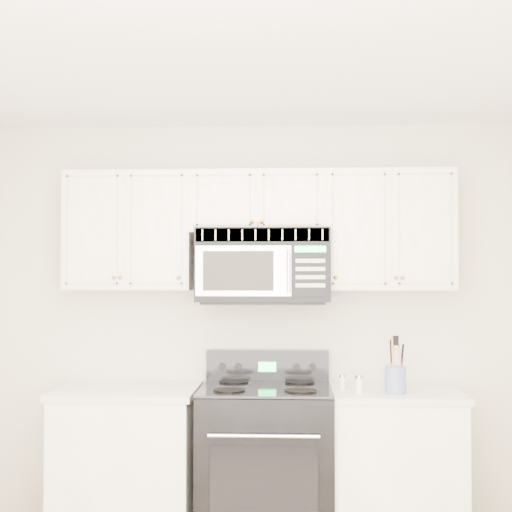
{
  "coord_description": "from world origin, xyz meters",
  "views": [
    {
      "loc": [
        0.2,
        -2.93,
        1.61
      ],
      "look_at": [
        0.0,
        1.3,
        1.73
      ],
      "focal_mm": 50.0,
      "sensor_mm": 36.0,
      "label": 1
    }
  ],
  "objects": [
    {
      "name": "room",
      "position": [
        0.0,
        0.0,
        1.3
      ],
      "size": [
        3.51,
        3.51,
        2.61
      ],
      "color": "#8A6142",
      "rests_on": "ground"
    },
    {
      "name": "shaker_pepper",
      "position": [
        0.61,
        1.28,
        0.97
      ],
      "size": [
        0.05,
        0.05,
        0.11
      ],
      "color": "silver",
      "rests_on": "base_cabinet_right"
    },
    {
      "name": "shaker_salt",
      "position": [
        0.52,
        1.42,
        0.97
      ],
      "size": [
        0.04,
        0.04,
        0.09
      ],
      "color": "silver",
      "rests_on": "base_cabinet_right"
    },
    {
      "name": "microwave",
      "position": [
        0.03,
        1.54,
        1.68
      ],
      "size": [
        0.82,
        0.46,
        0.46
      ],
      "color": "black",
      "rests_on": "ground"
    },
    {
      "name": "range",
      "position": [
        0.05,
        1.42,
        0.48
      ],
      "size": [
        0.79,
        0.72,
        1.13
      ],
      "color": "black",
      "rests_on": "ground"
    },
    {
      "name": "base_cabinet_left",
      "position": [
        -0.8,
        1.44,
        0.43
      ],
      "size": [
        0.86,
        0.65,
        0.92
      ],
      "color": "white",
      "rests_on": "ground"
    },
    {
      "name": "base_cabinet_right",
      "position": [
        0.8,
        1.44,
        0.43
      ],
      "size": [
        0.86,
        0.65,
        0.92
      ],
      "color": "white",
      "rests_on": "ground"
    },
    {
      "name": "upper_cabinets",
      "position": [
        0.0,
        1.58,
        1.93
      ],
      "size": [
        2.44,
        0.37,
        0.75
      ],
      "color": "white",
      "rests_on": "ground"
    },
    {
      "name": "utensil_crock",
      "position": [
        0.82,
        1.31,
        1.01
      ],
      "size": [
        0.12,
        0.12,
        0.33
      ],
      "color": "slate",
      "rests_on": "base_cabinet_right"
    }
  ]
}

